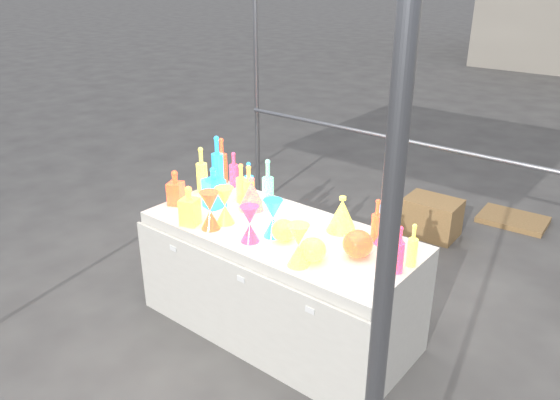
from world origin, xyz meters
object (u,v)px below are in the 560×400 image
Objects in this scene: display_table at (279,280)px; hourglass_0 at (210,210)px; decanter_0 at (189,205)px; bottle_0 at (241,183)px; globe_0 at (283,231)px; lampshade_0 at (252,194)px; cardboard_box_closed at (431,217)px.

hourglass_0 is at bearing -143.10° from display_table.
decanter_0 is 0.15m from hourglass_0.
bottle_0 is at bearing 106.96° from hourglass_0.
decanter_0 is at bearing -161.54° from globe_0.
decanter_0 is 1.18× the size of lampshade_0.
globe_0 is (0.11, -0.10, 0.44)m from display_table.
hourglass_0 reaches higher than lampshade_0.
decanter_0 reaches higher than cardboard_box_closed.
globe_0 is at bearing -94.68° from cardboard_box_closed.
display_table is at bearing -98.13° from cardboard_box_closed.
lampshade_0 is at bearing 89.69° from hourglass_0.
bottle_0 is 0.66m from globe_0.
globe_0 reaches higher than display_table.
bottle_0 is 0.14m from lampshade_0.
hourglass_0 is at bearing -2.06° from decanter_0.
display_table is 12.20× the size of globe_0.
hourglass_0 is (-0.55, -2.23, 0.70)m from cardboard_box_closed.
decanter_0 is at bearing -91.52° from bottle_0.
bottle_0 reaches higher than decanter_0.
display_table is 3.84× the size of cardboard_box_closed.
decanter_0 is at bearing -105.35° from lampshade_0.
globe_0 is at bearing -24.55° from bottle_0.
cardboard_box_closed is 2.04m from lampshade_0.
cardboard_box_closed is (0.20, 1.97, -0.20)m from display_table.
display_table is 0.73m from bottle_0.
lampshade_0 is (-0.46, 0.23, 0.05)m from globe_0.
lampshade_0 is (-0.35, 0.13, 0.49)m from display_table.
cardboard_box_closed is 1.80× the size of decanter_0.
hourglass_0 is at bearing -86.86° from lampshade_0.
cardboard_box_closed is at bearing 55.11° from decanter_0.
lampshade_0 reaches higher than display_table.
globe_0 reaches higher than cardboard_box_closed.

